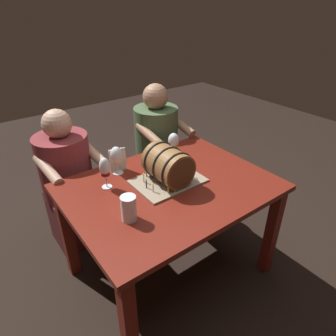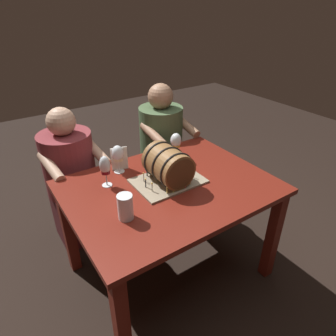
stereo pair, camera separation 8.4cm
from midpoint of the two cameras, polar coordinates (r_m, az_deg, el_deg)
name	(u,v)px [view 1 (the left image)]	position (r m, az deg, el deg)	size (l,w,h in m)	color
ground_plane	(170,269)	(2.36, -0.76, -18.68)	(8.00, 8.00, 0.00)	black
dining_table	(170,200)	(1.93, -0.88, -6.06)	(1.26, 0.95, 0.75)	maroon
barrel_cake	(168,166)	(1.84, -1.30, 0.31)	(0.43, 0.31, 0.24)	gray
wine_glass_amber	(174,141)	(2.11, -0.07, 5.07)	(0.08, 0.08, 0.20)	white
wine_glass_red	(105,168)	(1.83, -13.22, -0.09)	(0.07, 0.07, 0.20)	white
wine_glass_white	(116,156)	(1.97, -10.99, 2.28)	(0.08, 0.08, 0.19)	white
beer_pint	(129,209)	(1.58, -8.99, -7.72)	(0.08, 0.08, 0.14)	white
menu_card	(118,160)	(2.02, -10.70, 1.50)	(0.11, 0.01, 0.16)	silver
person_seated_left	(69,184)	(2.40, -19.32, -2.89)	(0.45, 0.52, 1.12)	#4C1B1E
person_seated_right	(157,152)	(2.69, -3.04, 3.00)	(0.41, 0.49, 1.17)	#2A3A24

